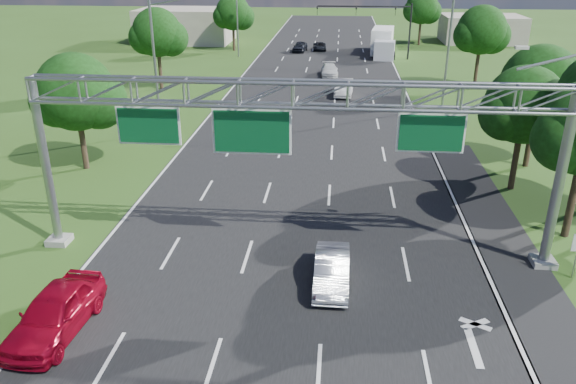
# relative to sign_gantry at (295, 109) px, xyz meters

# --- Properties ---
(ground) EXTENTS (220.00, 220.00, 0.00)m
(ground) POSITION_rel_sign_gantry_xyz_m (-0.33, 18.00, -6.89)
(ground) COLOR #2A4715
(ground) RESTS_ON ground
(road) EXTENTS (18.00, 180.00, 0.02)m
(road) POSITION_rel_sign_gantry_xyz_m (-0.33, 18.00, -6.89)
(road) COLOR black
(road) RESTS_ON ground
(road_flare) EXTENTS (3.00, 30.00, 0.02)m
(road_flare) POSITION_rel_sign_gantry_xyz_m (9.87, 2.00, -6.89)
(road_flare) COLOR black
(road_flare) RESTS_ON ground
(sign_gantry) EXTENTS (23.50, 1.00, 9.56)m
(sign_gantry) POSITION_rel_sign_gantry_xyz_m (0.00, 0.00, 0.00)
(sign_gantry) COLOR gray
(sign_gantry) RESTS_ON ground
(traffic_signal) EXTENTS (12.21, 0.24, 7.00)m
(traffic_signal) POSITION_rel_sign_gantry_xyz_m (7.15, 53.00, -1.72)
(traffic_signal) COLOR black
(traffic_signal) RESTS_ON ground
(streetlight_l_near) EXTENTS (2.97, 0.22, 10.16)m
(streetlight_l_near) POSITION_rel_sign_gantry_xyz_m (-11.63, 18.00, -1.31)
(streetlight_l_near) COLOR gray
(streetlight_l_near) RESTS_ON ground
(streetlight_l_far) EXTENTS (2.97, 0.22, 10.16)m
(streetlight_l_far) POSITION_rel_sign_gantry_xyz_m (-11.63, 53.00, -1.31)
(streetlight_l_far) COLOR gray
(streetlight_l_far) RESTS_ON ground
(streetlight_r_mid) EXTENTS (2.97, 0.22, 10.16)m
(streetlight_r_mid) POSITION_rel_sign_gantry_xyz_m (10.97, 28.00, -1.31)
(streetlight_r_mid) COLOR gray
(streetlight_r_mid) RESTS_ON ground
(tree_verge_la) EXTENTS (5.76, 4.80, 7.40)m
(tree_verge_la) POSITION_rel_sign_gantry_xyz_m (-14.25, 10.04, -2.13)
(tree_verge_la) COLOR #2D2116
(tree_verge_la) RESTS_ON ground
(tree_verge_lb) EXTENTS (5.76, 4.80, 8.06)m
(tree_verge_lb) POSITION_rel_sign_gantry_xyz_m (-16.25, 33.04, -1.48)
(tree_verge_lb) COLOR #2D2116
(tree_verge_lb) RESTS_ON ground
(tree_verge_lc) EXTENTS (5.76, 4.80, 7.62)m
(tree_verge_lc) POSITION_rel_sign_gantry_xyz_m (-13.25, 58.04, -1.92)
(tree_verge_lc) COLOR #2D2116
(tree_verge_lc) RESTS_ON ground
(tree_verge_rd) EXTENTS (5.76, 4.80, 8.28)m
(tree_verge_rd) POSITION_rel_sign_gantry_xyz_m (15.75, 36.04, -1.26)
(tree_verge_rd) COLOR #2D2116
(tree_verge_rd) RESTS_ON ground
(tree_verge_re) EXTENTS (5.76, 4.80, 7.84)m
(tree_verge_re) POSITION_rel_sign_gantry_xyz_m (13.75, 66.04, -1.70)
(tree_verge_re) COLOR #2D2116
(tree_verge_re) RESTS_ON ground
(building_left) EXTENTS (14.00, 10.00, 5.00)m
(building_left) POSITION_rel_sign_gantry_xyz_m (-22.33, 66.00, -4.39)
(building_left) COLOR gray
(building_left) RESTS_ON ground
(building_right) EXTENTS (12.00, 9.00, 4.00)m
(building_right) POSITION_rel_sign_gantry_xyz_m (23.67, 70.00, -4.89)
(building_right) COLOR gray
(building_right) RESTS_ON ground
(red_coupe) EXTENTS (2.28, 5.06, 1.69)m
(red_coupe) POSITION_rel_sign_gantry_xyz_m (-8.17, -6.62, -6.05)
(red_coupe) COLOR maroon
(red_coupe) RESTS_ON ground
(silver_sedan) EXTENTS (1.46, 4.10, 1.35)m
(silver_sedan) POSITION_rel_sign_gantry_xyz_m (1.78, -2.46, -6.22)
(silver_sedan) COLOR silver
(silver_sedan) RESTS_ON ground
(car_queue_a) EXTENTS (2.08, 4.55, 1.29)m
(car_queue_a) POSITION_rel_sign_gantry_xyz_m (0.67, 41.33, -6.25)
(car_queue_a) COLOR silver
(car_queue_a) RESTS_ON ground
(car_queue_b) EXTENTS (2.06, 4.06, 1.10)m
(car_queue_b) POSITION_rel_sign_gantry_xyz_m (-1.14, 59.39, -6.34)
(car_queue_b) COLOR black
(car_queue_b) RESTS_ON ground
(car_queue_c) EXTENTS (2.15, 4.28, 1.40)m
(car_queue_c) POSITION_rel_sign_gantry_xyz_m (-3.88, 57.97, -6.19)
(car_queue_c) COLOR black
(car_queue_c) RESTS_ON ground
(car_queue_d) EXTENTS (1.92, 4.74, 1.53)m
(car_queue_d) POSITION_rel_sign_gantry_xyz_m (2.30, 31.85, -6.13)
(car_queue_d) COLOR #B8B8B8
(car_queue_d) RESTS_ON ground
(box_truck) EXTENTS (3.48, 9.50, 3.49)m
(box_truck) POSITION_rel_sign_gantry_xyz_m (7.51, 55.88, -5.22)
(box_truck) COLOR white
(box_truck) RESTS_ON ground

